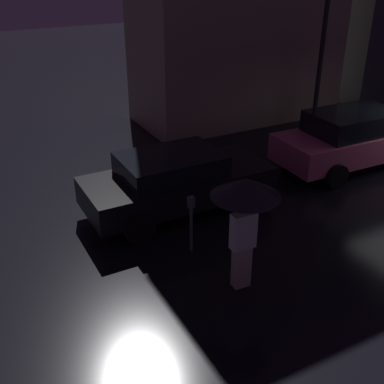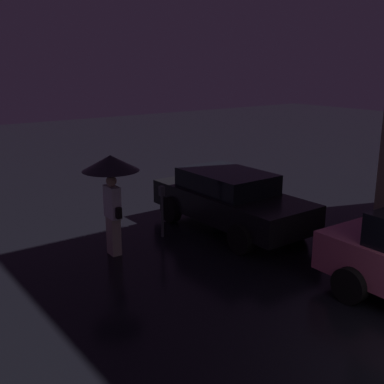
{
  "view_description": "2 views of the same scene",
  "coord_description": "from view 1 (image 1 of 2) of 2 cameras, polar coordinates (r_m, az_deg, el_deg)",
  "views": [
    {
      "loc": [
        -10.74,
        -7.13,
        5.3
      ],
      "look_at": [
        -6.89,
        0.09,
        1.11
      ],
      "focal_mm": 45.0,
      "sensor_mm": 36.0,
      "label": 1
    },
    {
      "loc": [
        1.57,
        -5.79,
        3.83
      ],
      "look_at": [
        -6.49,
        0.2,
        1.11
      ],
      "focal_mm": 45.0,
      "sensor_mm": 36.0,
      "label": 2
    }
  ],
  "objects": [
    {
      "name": "parked_car_black",
      "position": [
        10.52,
        -1.89,
        1.34
      ],
      "size": [
        4.14,
        1.9,
        1.37
      ],
      "rotation": [
        0.0,
        0.0,
        0.0
      ],
      "color": "black",
      "rests_on": "ground"
    },
    {
      "name": "parked_car_pink",
      "position": [
        13.48,
        18.65,
        6.09
      ],
      "size": [
        4.42,
        1.89,
        1.53
      ],
      "rotation": [
        0.0,
        0.0,
        -0.03
      ],
      "color": "#DB6684",
      "rests_on": "ground"
    },
    {
      "name": "pedestrian_with_umbrella",
      "position": [
        7.73,
        6.32,
        -1.01
      ],
      "size": [
        1.13,
        1.13,
        2.07
      ],
      "rotation": [
        0.0,
        0.0,
        -0.04
      ],
      "color": "beige",
      "rests_on": "ground"
    },
    {
      "name": "parking_meter",
      "position": [
        9.08,
        -0.11,
        -3.07
      ],
      "size": [
        0.12,
        0.1,
        1.18
      ],
      "color": "#4C5154",
      "rests_on": "ground"
    },
    {
      "name": "street_lamp_near",
      "position": [
        15.16,
        15.37,
        17.76
      ],
      "size": [
        0.39,
        0.39,
        4.61
      ],
      "color": "black",
      "rests_on": "ground"
    }
  ]
}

